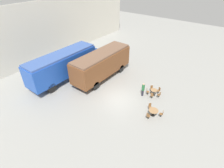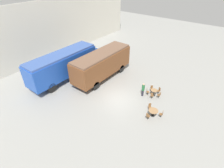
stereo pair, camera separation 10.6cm
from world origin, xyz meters
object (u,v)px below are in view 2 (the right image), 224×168
cafe_chair_0 (150,106)px  cafe_table_near (153,111)px  visitor_person (143,89)px  streamlined_locomotive (68,62)px  cafe_table_mid (154,91)px  passenger_coach_wooden (102,63)px

cafe_chair_0 → cafe_table_near: bearing=-0.0°
cafe_table_near → visitor_person: visitor_person is taller
cafe_table_near → streamlined_locomotive: bearing=89.9°
visitor_person → cafe_table_mid: bearing=-50.2°
cafe_chair_0 → visitor_person: (1.78, 1.87, 0.45)m
cafe_table_near → cafe_table_mid: bearing=25.2°
cafe_table_mid → visitor_person: size_ratio=0.44×
passenger_coach_wooden → cafe_table_mid: passenger_coach_wooden is taller
streamlined_locomotive → passenger_coach_wooden: (2.67, -3.81, -0.08)m
cafe_table_mid → passenger_coach_wooden: bearing=93.9°
streamlined_locomotive → cafe_table_near: 13.03m
streamlined_locomotive → cafe_table_near: bearing=-90.1°
cafe_table_mid → cafe_table_near: bearing=-154.8°
passenger_coach_wooden → cafe_table_near: 9.64m
cafe_table_near → cafe_chair_0: (0.56, 0.66, -0.08)m
streamlined_locomotive → cafe_table_near: streamlined_locomotive is taller
cafe_table_near → cafe_chair_0: size_ratio=1.14×
cafe_chair_0 → cafe_table_mid: bearing=148.1°
visitor_person → cafe_chair_0: bearing=-133.5°
visitor_person → cafe_table_near: bearing=-132.7°
passenger_coach_wooden → visitor_person: passenger_coach_wooden is taller
cafe_table_mid → visitor_person: (-0.86, 1.03, 0.37)m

